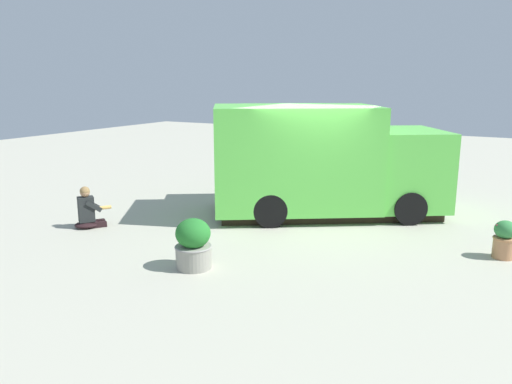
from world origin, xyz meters
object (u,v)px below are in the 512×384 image
object	(u,v)px
person_customer	(88,212)
planter_flowering_far	(505,239)
food_truck	(322,163)
planter_flowering_near	(193,244)

from	to	relation	value
person_customer	planter_flowering_far	size ratio (longest dim) A/B	1.31
person_customer	planter_flowering_far	xyz separation A→B (m)	(-2.13, 7.83, 0.01)
food_truck	person_customer	world-z (taller)	food_truck
food_truck	planter_flowering_far	world-z (taller)	food_truck
person_customer	planter_flowering_near	xyz separation A→B (m)	(0.86, 3.33, 0.08)
food_truck	person_customer	xyz separation A→B (m)	(3.41, -3.89, -0.85)
food_truck	planter_flowering_far	size ratio (longest dim) A/B	8.20
person_customer	planter_flowering_far	world-z (taller)	person_customer
planter_flowering_near	planter_flowering_far	size ratio (longest dim) A/B	1.25
person_customer	planter_flowering_far	bearing A→B (deg)	105.21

